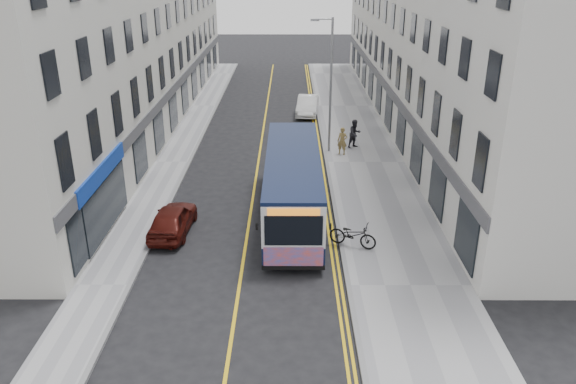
{
  "coord_description": "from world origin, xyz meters",
  "views": [
    {
      "loc": [
        1.84,
        -18.72,
        11.2
      ],
      "look_at": [
        1.77,
        3.98,
        1.6
      ],
      "focal_mm": 35.0,
      "sensor_mm": 36.0,
      "label": 1
    }
  ],
  "objects_px": {
    "pedestrian_far": "(355,134)",
    "car_white": "(308,105)",
    "streetlamp": "(330,82)",
    "car_maroon": "(173,219)",
    "city_bus": "(293,184)",
    "bicycle": "(353,235)",
    "pedestrian_near": "(342,141)"
  },
  "relations": [
    {
      "from": "bicycle",
      "to": "car_white",
      "type": "xyz_separation_m",
      "value": [
        -1.23,
        21.22,
        0.06
      ]
    },
    {
      "from": "bicycle",
      "to": "streetlamp",
      "type": "bearing_deg",
      "value": 24.7
    },
    {
      "from": "car_white",
      "to": "city_bus",
      "type": "bearing_deg",
      "value": -88.0
    },
    {
      "from": "bicycle",
      "to": "car_white",
      "type": "bearing_deg",
      "value": 26.79
    },
    {
      "from": "car_maroon",
      "to": "bicycle",
      "type": "bearing_deg",
      "value": 173.01
    },
    {
      "from": "streetlamp",
      "to": "car_white",
      "type": "xyz_separation_m",
      "value": [
        -0.97,
        8.97,
        -3.68
      ]
    },
    {
      "from": "pedestrian_far",
      "to": "car_maroon",
      "type": "xyz_separation_m",
      "value": [
        -9.12,
        -11.5,
        -0.35
      ]
    },
    {
      "from": "car_maroon",
      "to": "car_white",
      "type": "bearing_deg",
      "value": -104.43
    },
    {
      "from": "pedestrian_far",
      "to": "car_maroon",
      "type": "height_order",
      "value": "pedestrian_far"
    },
    {
      "from": "streetlamp",
      "to": "car_maroon",
      "type": "xyz_separation_m",
      "value": [
        -7.4,
        -10.82,
        -3.73
      ]
    },
    {
      "from": "car_white",
      "to": "car_maroon",
      "type": "relative_size",
      "value": 1.11
    },
    {
      "from": "streetlamp",
      "to": "car_white",
      "type": "distance_m",
      "value": 9.75
    },
    {
      "from": "bicycle",
      "to": "city_bus",
      "type": "bearing_deg",
      "value": 62.43
    },
    {
      "from": "pedestrian_far",
      "to": "car_white",
      "type": "bearing_deg",
      "value": 75.23
    },
    {
      "from": "bicycle",
      "to": "pedestrian_far",
      "type": "relative_size",
      "value": 1.13
    },
    {
      "from": "streetlamp",
      "to": "city_bus",
      "type": "height_order",
      "value": "streetlamp"
    },
    {
      "from": "city_bus",
      "to": "pedestrian_far",
      "type": "distance_m",
      "value": 10.67
    },
    {
      "from": "bicycle",
      "to": "pedestrian_near",
      "type": "distance_m",
      "value": 11.62
    },
    {
      "from": "streetlamp",
      "to": "city_bus",
      "type": "xyz_separation_m",
      "value": [
        -2.18,
        -9.22,
        -2.72
      ]
    },
    {
      "from": "city_bus",
      "to": "pedestrian_far",
      "type": "relative_size",
      "value": 5.93
    },
    {
      "from": "streetlamp",
      "to": "pedestrian_near",
      "type": "height_order",
      "value": "streetlamp"
    },
    {
      "from": "streetlamp",
      "to": "pedestrian_near",
      "type": "relative_size",
      "value": 4.84
    },
    {
      "from": "streetlamp",
      "to": "bicycle",
      "type": "relative_size",
      "value": 4.01
    },
    {
      "from": "city_bus",
      "to": "car_white",
      "type": "xyz_separation_m",
      "value": [
        1.21,
        18.2,
        -0.96
      ]
    },
    {
      "from": "city_bus",
      "to": "car_maroon",
      "type": "height_order",
      "value": "city_bus"
    },
    {
      "from": "bicycle",
      "to": "pedestrian_far",
      "type": "xyz_separation_m",
      "value": [
        1.45,
        12.93,
        0.36
      ]
    },
    {
      "from": "streetlamp",
      "to": "car_maroon",
      "type": "height_order",
      "value": "streetlamp"
    },
    {
      "from": "city_bus",
      "to": "car_white",
      "type": "distance_m",
      "value": 18.26
    },
    {
      "from": "pedestrian_far",
      "to": "car_white",
      "type": "xyz_separation_m",
      "value": [
        -2.68,
        8.28,
        -0.3
      ]
    },
    {
      "from": "pedestrian_near",
      "to": "pedestrian_far",
      "type": "distance_m",
      "value": 1.6
    },
    {
      "from": "pedestrian_near",
      "to": "car_white",
      "type": "height_order",
      "value": "pedestrian_near"
    },
    {
      "from": "bicycle",
      "to": "pedestrian_near",
      "type": "height_order",
      "value": "pedestrian_near"
    }
  ]
}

